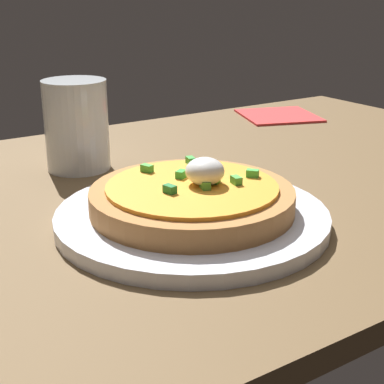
% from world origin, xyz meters
% --- Properties ---
extents(dining_table, '(1.16, 0.68, 0.02)m').
position_xyz_m(dining_table, '(0.00, 0.00, 0.01)').
color(dining_table, brown).
rests_on(dining_table, ground).
extents(plate, '(0.28, 0.28, 0.01)m').
position_xyz_m(plate, '(-0.06, -0.11, 0.03)').
color(plate, white).
rests_on(plate, dining_table).
extents(pizza, '(0.21, 0.21, 0.06)m').
position_xyz_m(pizza, '(-0.06, -0.11, 0.05)').
color(pizza, '#B67A42').
rests_on(pizza, plate).
extents(cup_near, '(0.08, 0.08, 0.12)m').
position_xyz_m(cup_near, '(-0.08, 0.13, 0.08)').
color(cup_near, silver).
rests_on(cup_near, dining_table).
extents(napkin, '(0.17, 0.17, 0.00)m').
position_xyz_m(napkin, '(0.36, 0.23, 0.03)').
color(napkin, '#E23838').
rests_on(napkin, dining_table).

